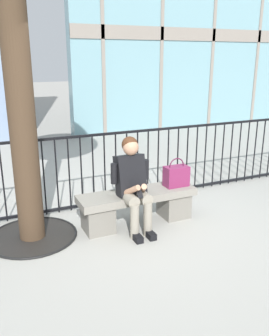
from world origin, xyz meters
TOP-DOWN VIEW (x-y plane):
  - ground_plane at (0.00, 0.00)m, footprint 60.00×60.00m
  - stone_bench at (0.00, 0.00)m, footprint 1.60×0.44m
  - seated_person_with_phone at (-0.12, -0.13)m, footprint 0.52×0.66m
  - handbag_on_bench at (0.58, -0.01)m, footprint 0.33×0.19m
  - plaza_railing at (-0.00, 0.78)m, footprint 9.32×0.04m

SIDE VIEW (x-z plane):
  - ground_plane at x=0.00m, z-range 0.00..0.00m
  - stone_bench at x=0.00m, z-range 0.05..0.50m
  - plaza_railing at x=0.00m, z-range 0.01..1.12m
  - handbag_on_bench at x=0.58m, z-range 0.40..0.80m
  - seated_person_with_phone at x=-0.12m, z-range 0.04..1.26m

